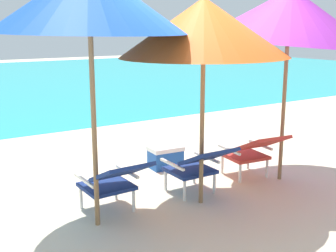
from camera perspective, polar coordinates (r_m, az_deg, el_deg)
The scene contains 7 objects.
ground_plane at distance 8.91m, azimuth -12.57°, elevation -0.40°, with size 40.00×40.00×0.00m, color beige.
lounge_chair_left at distance 4.70m, azimuth -7.14°, elevation -7.03°, with size 0.56×0.89×0.68m.
lounge_chair_center at distance 5.20m, azimuth 4.00°, elevation -5.02°, with size 0.55×0.88×0.68m.
lounge_chair_right at distance 5.87m, azimuth 11.07°, elevation -3.14°, with size 0.63×0.93×0.68m.
beach_umbrella_center at distance 4.75m, azimuth 4.71°, elevation 12.73°, with size 2.46×2.46×2.31m.
beach_umbrella_right at distance 5.74m, azimuth 15.58°, elevation 13.67°, with size 3.07×3.06×2.54m.
cooler_box at distance 6.30m, azimuth -0.33°, elevation -4.06°, with size 0.49×0.35×0.32m.
Camera 1 is at (-2.96, -4.16, 2.00)m, focal length 46.51 mm.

